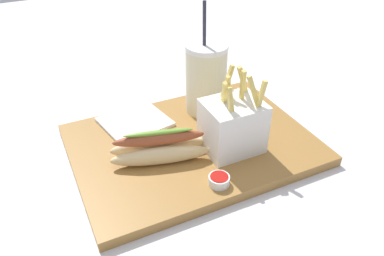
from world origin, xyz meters
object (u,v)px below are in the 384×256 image
object	(u,v)px
hot_dog_1	(159,148)
napkin_stack	(135,122)
fries_basket	(233,125)
ketchup_cup_1	(219,180)
ketchup_cup_2	(244,94)
soda_cup	(206,78)

from	to	relation	value
hot_dog_1	napkin_stack	bearing A→B (deg)	-87.79
fries_basket	hot_dog_1	xyz separation A→B (m)	(0.14, -0.03, -0.03)
ketchup_cup_1	napkin_stack	world-z (taller)	ketchup_cup_1
hot_dog_1	ketchup_cup_1	distance (m)	0.13
hot_dog_1	ketchup_cup_2	bearing A→B (deg)	-154.89
ketchup_cup_2	soda_cup	bearing A→B (deg)	1.54
napkin_stack	hot_dog_1	bearing A→B (deg)	92.21
fries_basket	napkin_stack	world-z (taller)	fries_basket
soda_cup	ketchup_cup_1	xyz separation A→B (m)	(0.09, 0.22, -0.07)
ketchup_cup_1	ketchup_cup_2	distance (m)	0.30
ketchup_cup_1	napkin_stack	bearing A→B (deg)	-73.70
soda_cup	hot_dog_1	size ratio (longest dim) A/B	1.27
hot_dog_1	ketchup_cup_1	bearing A→B (deg)	120.90
fries_basket	ketchup_cup_2	world-z (taller)	fries_basket
ketchup_cup_2	napkin_stack	xyz separation A→B (m)	(0.26, -0.01, -0.01)
hot_dog_1	soda_cup	bearing A→B (deg)	-142.82
ketchup_cup_1	napkin_stack	xyz separation A→B (m)	(0.07, -0.24, -0.01)
ketchup_cup_2	napkin_stack	world-z (taller)	ketchup_cup_2
ketchup_cup_2	hot_dog_1	bearing A→B (deg)	25.11
soda_cup	hot_dog_1	bearing A→B (deg)	37.18
fries_basket	napkin_stack	xyz separation A→B (m)	(0.14, -0.16, -0.05)
soda_cup	ketchup_cup_1	size ratio (longest dim) A/B	6.55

